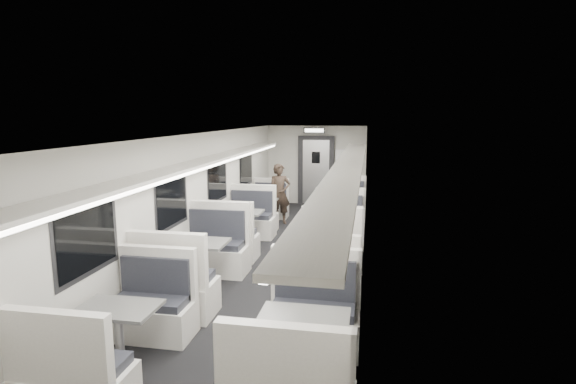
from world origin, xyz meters
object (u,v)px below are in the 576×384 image
at_px(booth_left_a, 264,210).
at_px(vestibule_door, 316,171).
at_px(booth_right_b, 336,236).
at_px(booth_right_d, 303,352).
at_px(booth_left_d, 119,337).
at_px(exit_sign, 314,130).
at_px(passenger, 280,194).
at_px(booth_left_c, 197,266).
at_px(booth_right_c, 329,263).
at_px(booth_left_b, 241,229).
at_px(booth_right_a, 343,212).

distance_m(booth_left_a, vestibule_door, 2.96).
xyz_separation_m(booth_right_b, vestibule_door, (-1.00, 4.95, 0.65)).
bearing_deg(booth_right_d, booth_left_d, -179.53).
height_order(booth_right_b, exit_sign, exit_sign).
xyz_separation_m(booth_left_a, passenger, (0.39, 0.08, 0.41)).
distance_m(booth_left_c, booth_right_c, 2.09).
distance_m(booth_left_a, booth_left_b, 2.06).
xyz_separation_m(booth_left_a, exit_sign, (1.00, 2.21, 1.93)).
distance_m(booth_right_c, booth_right_d, 2.80).
bearing_deg(booth_right_b, booth_left_d, -114.10).
relative_size(booth_left_a, booth_left_d, 0.94).
height_order(booth_left_c, booth_right_a, booth_left_c).
bearing_deg(booth_right_d, booth_left_a, 106.60).
distance_m(booth_right_b, passenger, 2.86).
xyz_separation_m(booth_left_a, booth_right_d, (2.00, -6.71, 0.05)).
bearing_deg(booth_right_a, booth_right_c, -90.00).
distance_m(booth_left_b, passenger, 2.21).
bearing_deg(booth_left_b, booth_right_d, -66.71).
relative_size(booth_left_c, booth_right_d, 1.05).
bearing_deg(passenger, vestibule_door, 56.07).
distance_m(booth_left_b, exit_sign, 4.78).
height_order(booth_right_b, vestibule_door, vestibule_door).
bearing_deg(booth_right_b, vestibule_door, 101.42).
relative_size(booth_left_a, booth_right_c, 0.92).
bearing_deg(booth_right_d, booth_right_b, 90.00).
height_order(booth_right_a, booth_right_c, booth_right_a).
relative_size(booth_right_b, vestibule_door, 1.04).
bearing_deg(booth_left_b, booth_right_c, -42.63).
xyz_separation_m(booth_right_a, booth_right_b, (0.00, -2.20, 0.00)).
bearing_deg(booth_right_c, booth_right_d, -90.00).
height_order(booth_right_a, booth_right_b, booth_right_b).
xyz_separation_m(booth_right_c, exit_sign, (-1.00, 6.12, 1.90)).
height_order(booth_left_b, booth_right_c, booth_left_b).
bearing_deg(vestibule_door, booth_left_d, -96.06).
relative_size(booth_left_a, booth_right_b, 0.89).
relative_size(booth_right_d, vestibule_door, 1.05).
height_order(booth_right_d, exit_sign, exit_sign).
bearing_deg(booth_right_d, passenger, 103.32).
height_order(booth_right_b, booth_right_c, booth_right_b).
relative_size(booth_left_b, vestibule_door, 1.04).
bearing_deg(booth_left_c, booth_left_d, -90.00).
relative_size(booth_right_a, booth_right_c, 1.03).
bearing_deg(booth_right_b, exit_sign, 102.63).
distance_m(booth_left_b, booth_right_d, 5.06).
bearing_deg(passenger, booth_left_c, -115.76).
xyz_separation_m(booth_left_d, booth_right_a, (2.00, 6.67, 0.02)).
bearing_deg(vestibule_door, booth_right_b, -78.58).
height_order(booth_right_a, booth_right_d, booth_right_d).
bearing_deg(booth_right_a, booth_left_a, 178.41).
xyz_separation_m(booth_left_a, vestibule_door, (1.00, 2.70, 0.69)).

